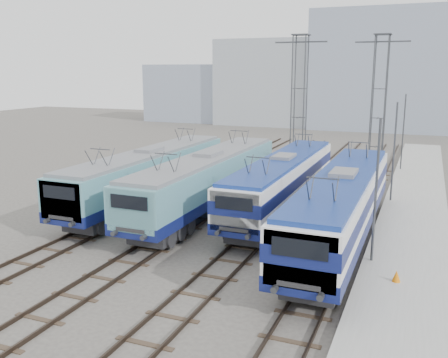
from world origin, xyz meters
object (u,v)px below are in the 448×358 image
(catenary_tower_east, at_px, (379,99))
(safety_cone, at_px, (396,276))
(locomotive_center_right, at_px, (283,179))
(mast_front, at_px, (376,194))
(mast_mid, at_px, (394,154))
(locomotive_center_left, at_px, (207,178))
(locomotive_far_right, at_px, (342,202))
(catenary_tower_west, at_px, (299,99))
(mast_rear, at_px, (403,134))
(locomotive_far_left, at_px, (148,173))

(catenary_tower_east, height_order, safety_cone, catenary_tower_east)
(locomotive_center_right, distance_m, mast_front, 9.56)
(mast_front, height_order, mast_mid, same)
(locomotive_center_right, bearing_deg, locomotive_center_left, -158.78)
(catenary_tower_east, distance_m, mast_front, 22.32)
(locomotive_far_right, bearing_deg, mast_front, -50.72)
(catenary_tower_west, bearing_deg, locomotive_center_left, -98.70)
(catenary_tower_east, height_order, mast_rear, catenary_tower_east)
(locomotive_far_left, distance_m, safety_cone, 18.37)
(catenary_tower_west, distance_m, mast_rear, 9.99)
(mast_mid, bearing_deg, locomotive_center_left, -148.29)
(locomotive_center_left, distance_m, mast_rear, 21.66)
(locomotive_center_right, bearing_deg, safety_cone, -50.36)
(locomotive_center_right, distance_m, mast_rear, 18.15)
(mast_front, bearing_deg, locomotive_far_right, 129.28)
(catenary_tower_west, bearing_deg, mast_mid, -42.93)
(catenary_tower_west, height_order, safety_cone, catenary_tower_west)
(locomotive_far_left, height_order, locomotive_center_left, locomotive_center_left)
(catenary_tower_east, bearing_deg, safety_cone, -82.12)
(safety_cone, bearing_deg, catenary_tower_west, 113.98)
(mast_front, distance_m, safety_cone, 3.83)
(locomotive_center_right, xyz_separation_m, mast_front, (6.35, -7.04, 1.24))
(locomotive_center_left, bearing_deg, mast_mid, 31.71)
(locomotive_center_right, bearing_deg, catenary_tower_west, 99.85)
(locomotive_far_right, height_order, mast_rear, mast_rear)
(locomotive_center_left, distance_m, mast_mid, 12.81)
(mast_front, xyz_separation_m, mast_mid, (0.00, 12.00, 0.00))
(catenary_tower_west, relative_size, catenary_tower_east, 1.00)
(catenary_tower_west, height_order, catenary_tower_east, same)
(mast_front, bearing_deg, mast_mid, 90.00)
(catenary_tower_west, bearing_deg, locomotive_far_left, -115.11)
(locomotive_far_left, height_order, locomotive_center_right, locomotive_far_left)
(locomotive_center_left, distance_m, catenary_tower_east, 19.35)
(catenary_tower_east, relative_size, safety_cone, 24.13)
(locomotive_far_left, bearing_deg, catenary_tower_east, 51.07)
(locomotive_center_left, relative_size, locomotive_far_right, 0.99)
(mast_front, bearing_deg, locomotive_center_right, 132.04)
(catenary_tower_west, xyz_separation_m, mast_mid, (8.60, -8.00, -3.14))
(locomotive_center_left, xyz_separation_m, mast_rear, (10.85, 18.70, 1.20))
(locomotive_center_right, height_order, locomotive_far_right, locomotive_far_right)
(locomotive_far_right, distance_m, mast_mid, 9.98)
(locomotive_center_left, xyz_separation_m, safety_cone, (12.09, -7.41, -1.75))
(locomotive_center_left, height_order, locomotive_far_right, locomotive_far_right)
(locomotive_far_right, bearing_deg, catenary_tower_west, 110.83)
(locomotive_center_right, distance_m, safety_cone, 12.01)
(locomotive_far_left, height_order, mast_mid, mast_mid)
(locomotive_center_right, bearing_deg, locomotive_far_right, -46.74)
(locomotive_center_right, relative_size, catenary_tower_east, 1.47)
(mast_mid, bearing_deg, mast_front, -90.00)
(locomotive_center_left, bearing_deg, mast_rear, 59.88)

